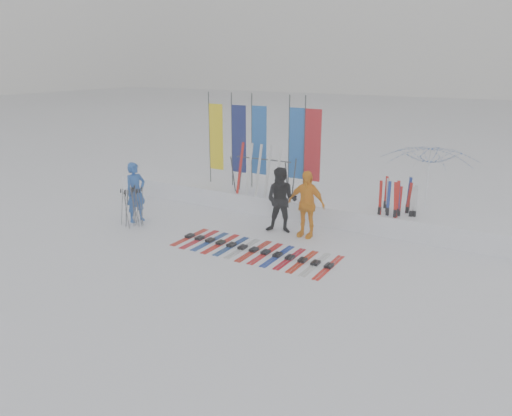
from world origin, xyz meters
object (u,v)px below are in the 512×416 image
Objects in this scene: tent_canopy at (427,186)px; ski_row at (254,250)px; ski_rack at (263,171)px; person_blue at (136,192)px; person_yellow at (306,204)px; person_black at (282,200)px.

ski_row is at bearing -127.79° from tent_canopy.
person_blue is at bearing -135.83° from ski_rack.
tent_canopy is 5.07m from ski_rack.
person_yellow reaches higher than ski_row.
person_yellow is at bearing -32.83° from ski_rack.
tent_canopy reaches higher than ski_rack.
ski_row is (-0.67, -1.77, -0.93)m from person_yellow.
person_black is 2.10m from ski_rack.
person_black is at bearing -60.67° from person_blue.
person_blue reaches higher than ski_rack.
tent_canopy is at bearing 22.42° from person_black.
person_blue is at bearing -153.01° from tent_canopy.
person_yellow is (5.13, 1.40, 0.03)m from person_blue.
person_blue is 4.57m from person_black.
person_yellow is 2.11m from ski_row.
ski_rack is (2.92, 2.83, 0.45)m from person_blue.
person_yellow is (0.77, 0.04, -0.00)m from person_black.
tent_canopy is (2.72, 2.59, 0.31)m from person_yellow.
tent_canopy is (3.48, 2.63, 0.30)m from person_black.
ski_row is 2.17× the size of ski_rack.
person_blue is 0.97× the size of person_yellow.
person_blue is at bearing -162.86° from person_yellow.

